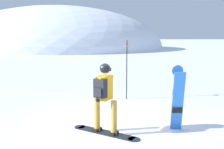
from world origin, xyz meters
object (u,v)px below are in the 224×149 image
object	(u,v)px
rock_dark	(101,79)
snowboarder_main	(104,97)
piste_marker_near	(127,65)
spare_snowboard	(178,98)

from	to	relation	value
rock_dark	snowboarder_main	bearing A→B (deg)	-87.68
snowboarder_main	piste_marker_near	distance (m)	3.61
snowboarder_main	rock_dark	distance (m)	8.13
snowboarder_main	spare_snowboard	distance (m)	1.82
piste_marker_near	rock_dark	bearing A→B (deg)	103.46
snowboarder_main	spare_snowboard	world-z (taller)	snowboarder_main
rock_dark	piste_marker_near	bearing A→B (deg)	-76.54
spare_snowboard	rock_dark	xyz separation A→B (m)	(-2.13, 7.87, -0.83)
piste_marker_near	rock_dark	world-z (taller)	piste_marker_near
spare_snowboard	piste_marker_near	world-z (taller)	piste_marker_near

